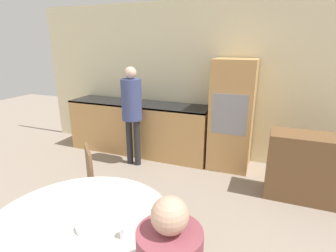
% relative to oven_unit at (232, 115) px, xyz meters
% --- Properties ---
extents(wall_back, '(6.79, 0.05, 2.60)m').
position_rel_oven_unit_xyz_m(wall_back, '(-0.38, 0.34, 0.44)').
color(wall_back, beige).
rests_on(wall_back, ground_plane).
extents(kitchen_counter, '(2.57, 0.60, 0.92)m').
position_rel_oven_unit_xyz_m(kitchen_counter, '(-1.64, -0.01, -0.38)').
color(kitchen_counter, tan).
rests_on(kitchen_counter, ground_plane).
extents(oven_unit, '(0.63, 0.59, 1.72)m').
position_rel_oven_unit_xyz_m(oven_unit, '(0.00, 0.00, 0.00)').
color(oven_unit, tan).
rests_on(oven_unit, ground_plane).
extents(sideboard, '(1.18, 0.45, 0.86)m').
position_rel_oven_unit_xyz_m(sideboard, '(1.17, -0.59, -0.43)').
color(sideboard, brown).
rests_on(sideboard, ground_plane).
extents(dining_table, '(1.31, 1.31, 0.74)m').
position_rel_oven_unit_xyz_m(dining_table, '(-0.61, -2.83, -0.33)').
color(dining_table, brown).
rests_on(dining_table, ground_plane).
extents(chair_far_left, '(0.57, 0.57, 0.92)m').
position_rel_oven_unit_xyz_m(chair_far_left, '(-1.19, -2.12, -0.35)').
color(chair_far_left, brown).
rests_on(chair_far_left, ground_plane).
extents(person_standing, '(0.32, 0.32, 1.60)m').
position_rel_oven_unit_xyz_m(person_standing, '(-1.48, -0.50, 0.13)').
color(person_standing, '#262628').
rests_on(person_standing, ground_plane).
extents(cup, '(0.06, 0.06, 0.08)m').
position_rel_oven_unit_xyz_m(cup, '(-0.25, -2.84, -0.07)').
color(cup, silver).
rests_on(cup, dining_table).
extents(bowl_near, '(0.17, 0.17, 0.04)m').
position_rel_oven_unit_xyz_m(bowl_near, '(-0.51, -2.86, -0.09)').
color(bowl_near, silver).
rests_on(bowl_near, dining_table).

